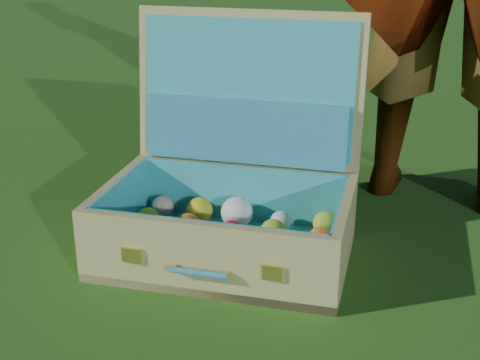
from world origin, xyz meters
The scene contains 3 objects.
ground centered at (0.00, 0.00, 0.00)m, with size 60.00×60.00×0.00m, color #215114.
stray_ball centered at (-0.37, 0.02, 0.04)m, with size 0.08×0.08×0.08m, color #3D669F.
suitcase centered at (-0.06, 0.15, 0.17)m, with size 0.70×0.61×0.59m.
Camera 1 is at (0.66, -1.26, 0.81)m, focal length 50.00 mm.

